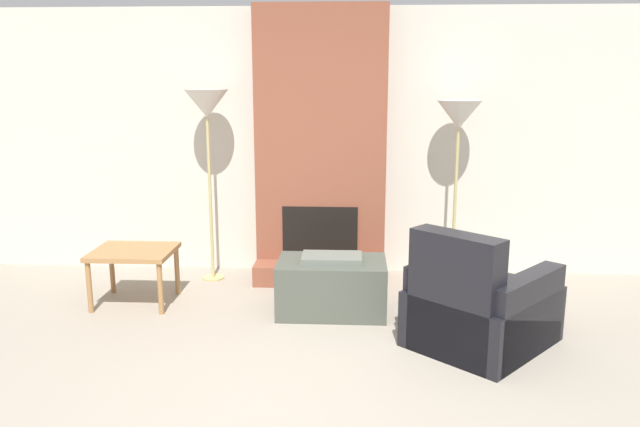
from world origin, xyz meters
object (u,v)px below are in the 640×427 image
object	(u,v)px
armchair	(477,310)
floor_lamp_right	(459,120)
ottoman	(332,286)
side_table	(134,257)
floor_lamp_left	(207,110)

from	to	relation	value
armchair	floor_lamp_right	bearing A→B (deg)	-49.67
ottoman	floor_lamp_right	distance (m)	1.92
side_table	ottoman	bearing A→B (deg)	-4.25
ottoman	floor_lamp_left	size ratio (longest dim) A/B	0.49
floor_lamp_left	floor_lamp_right	distance (m)	2.32
armchair	side_table	bearing A→B (deg)	27.06
armchair	floor_lamp_right	size ratio (longest dim) A/B	0.73
floor_lamp_left	ottoman	bearing A→B (deg)	-34.81
armchair	floor_lamp_left	world-z (taller)	floor_lamp_left
ottoman	armchair	xyz separation A→B (m)	(1.09, -0.61, 0.05)
armchair	side_table	size ratio (longest dim) A/B	1.86
armchair	floor_lamp_right	world-z (taller)	floor_lamp_right
armchair	side_table	distance (m)	2.91
armchair	side_table	xyz separation A→B (m)	(-2.81, 0.74, 0.14)
ottoman	armchair	size ratio (longest dim) A/B	0.71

